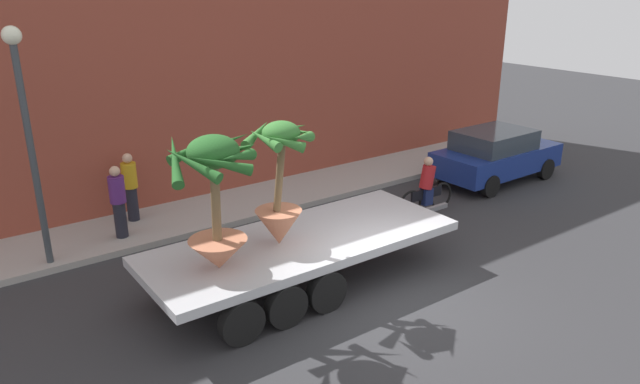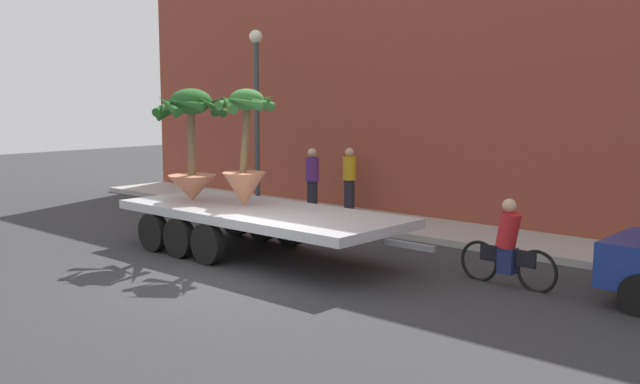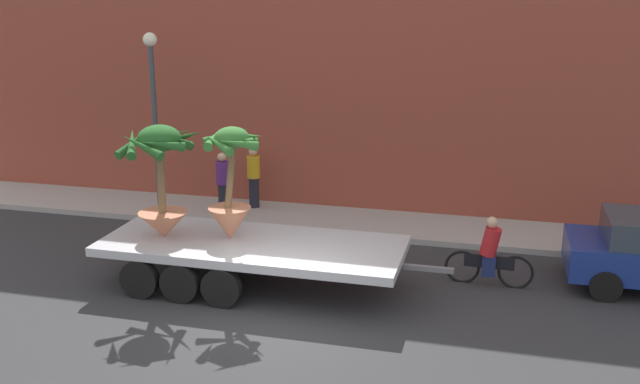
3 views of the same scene
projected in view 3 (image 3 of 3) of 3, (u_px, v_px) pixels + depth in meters
ground_plane at (275, 325)px, 13.34m from camera, size 60.00×60.00×0.00m
sidewalk at (346, 222)px, 19.00m from camera, size 24.00×2.20×0.15m
building_facade at (361, 73)px, 19.56m from camera, size 24.00×1.20×7.67m
flatbed_trailer at (241, 250)px, 14.98m from camera, size 7.30×2.53×0.98m
potted_palm_rear at (231, 187)px, 14.71m from camera, size 1.42×1.43×2.39m
potted_palm_middle at (161, 178)px, 14.79m from camera, size 1.77×1.70×2.41m
cyclist at (490, 255)px, 14.98m from camera, size 1.84×0.35×1.54m
pedestrian_near_gate at (254, 176)px, 19.82m from camera, size 0.36×0.36×1.71m
pedestrian_far_left at (223, 182)px, 19.17m from camera, size 0.36×0.36×1.71m
street_lamp at (154, 101)px, 18.60m from camera, size 0.36×0.36×4.83m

